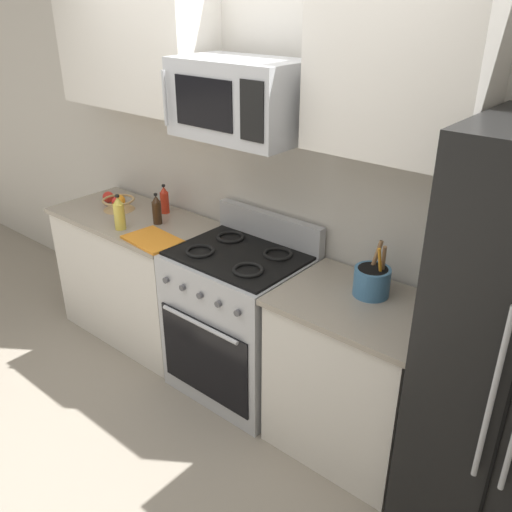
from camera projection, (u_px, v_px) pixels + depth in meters
name	position (u px, v px, depth m)	size (l,w,h in m)	color
ground_plane	(166.00, 439.00, 3.09)	(16.00, 16.00, 0.00)	gray
wall_back	(281.00, 175.00, 3.22)	(8.00, 0.10, 2.60)	beige
counter_left	(138.00, 275.00, 3.89)	(1.16, 0.62, 0.91)	silver
range_oven	(240.00, 321.00, 3.32)	(0.76, 0.66, 1.09)	#B2B5BA
counter_right	(352.00, 376.00, 2.87)	(0.80, 0.62, 0.91)	silver
microwave	(240.00, 99.00, 2.76)	(0.69, 0.44, 0.39)	#B2B5BA
upper_cabinets_left	(135.00, 50.00, 3.35)	(1.15, 0.34, 0.68)	silver
upper_cabinets_right	(400.00, 76.00, 2.32)	(0.79, 0.34, 0.68)	silver
utensil_crock	(372.00, 280.00, 2.70)	(0.18, 0.18, 0.28)	teal
fruit_basket	(119.00, 203.00, 3.78)	(0.22, 0.22, 0.11)	tan
apple_loose	(108.00, 197.00, 3.90)	(0.08, 0.08, 0.08)	red
cutting_board	(153.00, 240.00, 3.31)	(0.35, 0.24, 0.02)	orange
bottle_hot_sauce	(164.00, 200.00, 3.70)	(0.06, 0.06, 0.20)	red
bottle_soy	(157.00, 210.00, 3.53)	(0.06, 0.06, 0.21)	#382314
bottle_oil	(119.00, 213.00, 3.44)	(0.07, 0.07, 0.23)	gold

